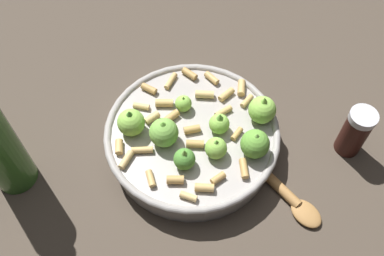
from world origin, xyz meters
name	(u,v)px	position (x,y,z in m)	size (l,w,h in m)	color
ground_plane	(192,146)	(0.00, 0.00, 0.00)	(2.40, 2.40, 0.00)	#42382D
cooking_pan	(193,136)	(0.00, 0.00, 0.03)	(0.28, 0.28, 0.10)	#9E9993
pepper_shaker	(355,132)	(-0.19, 0.17, 0.05)	(0.04, 0.04, 0.09)	#33140F
wooden_spoon	(275,183)	(-0.05, 0.14, 0.01)	(0.04, 0.21, 0.02)	#9E703D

